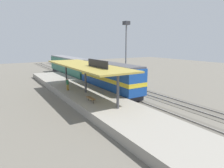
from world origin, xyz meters
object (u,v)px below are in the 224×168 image
at_px(person_waiting, 68,84).
at_px(light_mast, 126,39).
at_px(platform_bench, 91,98).
at_px(passenger_carriage_single, 69,66).
at_px(locomotive, 109,77).

bearing_deg(person_waiting, light_mast, 21.25).
bearing_deg(platform_bench, person_waiting, 92.42).
bearing_deg(passenger_carriage_single, platform_bench, -103.99).
height_order(platform_bench, person_waiting, person_waiting).
height_order(platform_bench, passenger_carriage_single, passenger_carriage_single).
height_order(platform_bench, locomotive, locomotive).
bearing_deg(locomotive, light_mast, 39.44).
xyz_separation_m(locomotive, person_waiting, (-6.30, 0.94, -0.56)).
xyz_separation_m(platform_bench, light_mast, (13.80, 12.49, 7.05)).
relative_size(light_mast, person_waiting, 6.84).
height_order(locomotive, person_waiting, locomotive).
xyz_separation_m(passenger_carriage_single, light_mast, (7.80, -11.58, 6.08)).
xyz_separation_m(passenger_carriage_single, person_waiting, (-6.30, -17.06, -0.46)).
relative_size(locomotive, light_mast, 1.23).
bearing_deg(platform_bench, light_mast, 42.16).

